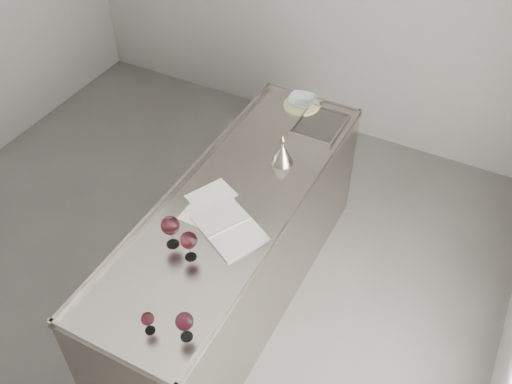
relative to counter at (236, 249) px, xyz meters
The scene contains 12 objects.
room_shell 1.10m from the counter, 148.97° to the right, with size 4.54×5.04×2.84m.
counter is the anchor object (origin of this frame).
wine_glass_left 0.79m from the counter, 104.86° to the right, with size 0.10×0.10×0.21m.
wine_glass_middle 0.79m from the counter, 88.71° to the right, with size 0.09×0.09×0.19m.
wine_glass_right 1.15m from the counter, 74.46° to the right, with size 0.09×0.09×0.18m.
wine_glass_small 1.15m from the counter, 85.07° to the right, with size 0.07×0.07×0.13m.
notebook 0.54m from the counter, 66.62° to the right, with size 0.51×0.46×0.02m.
loose_paper_top 0.51m from the counter, 125.43° to the right, with size 0.22×0.31×0.00m, color silver.
loose_paper_under 0.49m from the counter, 162.31° to the right, with size 0.19×0.27×0.00m, color white.
trivet 1.18m from the counter, 92.10° to the left, with size 0.26×0.26×0.02m, color #CBC783.
ceramic_bowl 1.20m from the counter, 92.10° to the left, with size 0.20×0.20×0.05m, color #8FA3A7.
wine_funnel 0.70m from the counter, 76.47° to the left, with size 0.15×0.15×0.22m.
Camera 1 is at (1.77, -1.84, 3.34)m, focal length 40.00 mm.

